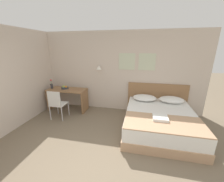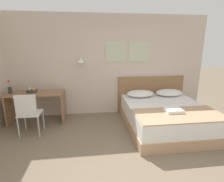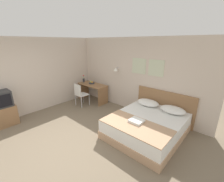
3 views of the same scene
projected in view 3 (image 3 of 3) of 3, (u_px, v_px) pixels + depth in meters
The scene contains 15 objects.
ground_plane at pixel (64, 143), 3.86m from camera, with size 24.00×24.00×0.00m, color #756651.
wall_back at pixel (131, 75), 5.48m from camera, with size 5.69×0.31×2.65m.
wall_left at pixel (18, 79), 4.96m from camera, with size 0.06×5.85×2.65m.
bed at pixel (147, 126), 4.15m from camera, with size 1.77×2.06×0.54m.
headboard at pixel (164, 106), 4.82m from camera, with size 1.89×0.06×1.02m.
pillow_left at pixel (148, 103), 4.81m from camera, with size 0.72×0.48×0.17m.
pillow_right at pixel (173, 110), 4.31m from camera, with size 0.72×0.48×0.17m.
throw_blanket at pixel (135, 125), 3.64m from camera, with size 1.71×0.82×0.02m.
folded_towel_near_foot at pixel (136, 121), 3.77m from camera, with size 0.34×0.30×0.06m.
desk at pixel (93, 89), 6.46m from camera, with size 1.31×0.59×0.76m.
desk_chair at pixel (80, 93), 5.94m from camera, with size 0.44×0.44×0.92m.
fruit_bowl at pixel (92, 83), 6.46m from camera, with size 0.24×0.24×0.12m.
flower_vase at pixel (84, 80), 6.68m from camera, with size 0.09×0.09×0.32m.
tv_stand at pixel (6, 115), 4.66m from camera, with size 0.50×0.55×0.62m.
television at pixel (2, 99), 4.49m from camera, with size 0.49×0.46×0.47m.
Camera 3 is at (3.08, -1.59, 2.49)m, focal length 24.00 mm.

